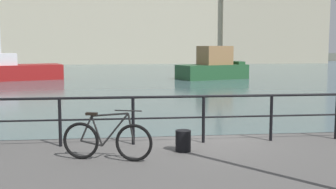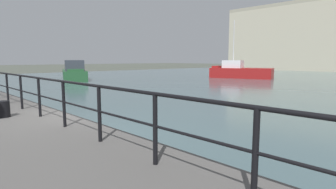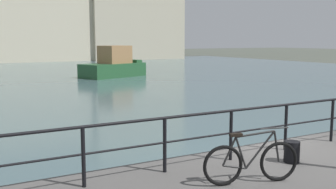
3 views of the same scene
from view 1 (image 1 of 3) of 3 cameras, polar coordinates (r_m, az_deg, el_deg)
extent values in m
plane|color=#4C5147|center=(10.83, 4.45, -9.08)|extent=(240.00, 240.00, 0.00)
cube|color=#476066|center=(40.58, -3.86, 2.52)|extent=(80.00, 60.00, 0.01)
cube|color=#C1B79E|center=(70.09, -5.15, 9.53)|extent=(58.44, 15.38, 12.92)
cube|color=#B2A891|center=(73.94, 11.79, 10.88)|extent=(16.06, 16.92, 17.07)
cube|color=#23512D|center=(36.62, 5.78, 2.99)|extent=(6.26, 4.43, 1.19)
cube|color=#997047|center=(36.70, 6.14, 5.13)|extent=(2.95, 2.69, 1.55)
cube|color=#23512D|center=(37.93, 8.85, 4.15)|extent=(1.28, 1.96, 0.24)
cube|color=maroon|center=(37.58, -19.38, 2.76)|extent=(7.80, 5.14, 1.22)
cube|color=silver|center=(37.43, -21.03, 4.33)|extent=(2.84, 2.81, 0.93)
cylinder|color=black|center=(9.70, -13.96, -3.58)|extent=(0.07, 0.07, 1.05)
cylinder|color=black|center=(9.63, -4.59, -3.48)|extent=(0.07, 0.07, 1.05)
cylinder|color=black|center=(9.81, 4.66, -3.28)|extent=(0.07, 0.07, 1.05)
cylinder|color=black|center=(10.24, 13.36, -3.03)|extent=(0.07, 0.07, 1.05)
cylinder|color=black|center=(10.88, 21.19, -2.73)|extent=(0.07, 0.07, 1.05)
cylinder|color=black|center=(10.17, 13.44, -0.11)|extent=(22.07, 0.06, 0.06)
cylinder|color=black|center=(10.23, 13.37, -2.74)|extent=(22.07, 0.04, 0.04)
torus|color=black|center=(8.28, -4.48, -6.32)|extent=(0.71, 0.26, 0.72)
torus|color=black|center=(8.59, -11.33, -5.95)|extent=(0.71, 0.26, 0.72)
cylinder|color=black|center=(8.32, -6.94, -4.59)|extent=(0.54, 0.19, 0.66)
cylinder|color=black|center=(8.44, -9.29, -4.72)|extent=(0.23, 0.10, 0.58)
cylinder|color=black|center=(8.30, -7.64, -2.63)|extent=(0.70, 0.24, 0.11)
cylinder|color=black|center=(8.52, -9.98, -6.30)|extent=(0.42, 0.16, 0.12)
cylinder|color=black|center=(8.50, -10.66, -4.38)|extent=(0.26, 0.11, 0.51)
cylinder|color=black|center=(8.23, -4.86, -4.41)|extent=(0.14, 0.07, 0.57)
cube|color=black|center=(8.41, -9.98, -2.51)|extent=(0.24, 0.15, 0.05)
cylinder|color=black|center=(8.19, -5.24, -2.12)|extent=(0.51, 0.17, 0.02)
cylinder|color=black|center=(9.06, 2.00, -6.08)|extent=(0.32, 0.32, 0.44)
camera|label=2|loc=(11.82, 47.23, 1.24)|focal=29.09mm
camera|label=3|loc=(5.66, -63.50, 5.82)|focal=41.99mm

